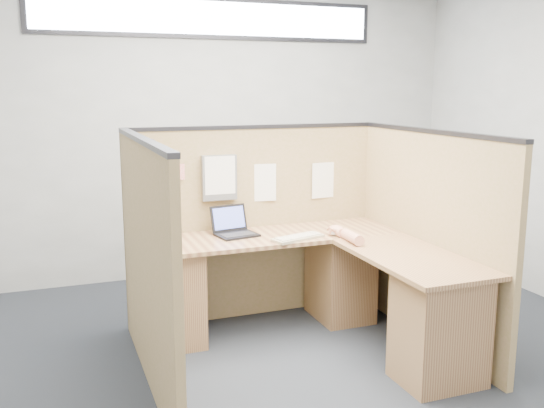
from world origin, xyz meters
name	(u,v)px	position (x,y,z in m)	size (l,w,h in m)	color
floor	(305,363)	(0.00, 0.00, 0.00)	(5.00, 5.00, 0.00)	#1E222A
wall_back	(213,131)	(0.00, 2.25, 1.40)	(5.00, 5.00, 0.00)	#9A9D9F
clerestory_window	(211,18)	(0.00, 2.23, 2.45)	(3.30, 0.04, 0.38)	#232328
cubicle_partitions	(282,237)	(0.00, 0.43, 0.77)	(2.06, 1.83, 1.53)	olive
l_desk	(313,291)	(0.18, 0.29, 0.39)	(1.95, 1.75, 0.73)	brown
laptop	(235,228)	(-0.24, 0.78, 0.78)	(0.32, 0.32, 0.21)	black
keyboard	(298,238)	(0.15, 0.48, 0.74)	(0.42, 0.25, 0.03)	#9F977B
mouse	(336,232)	(0.46, 0.48, 0.75)	(0.12, 0.07, 0.05)	silver
hand_forearm	(347,234)	(0.47, 0.34, 0.77)	(0.12, 0.41, 0.09)	tan
blue_poster	(142,157)	(-0.88, 0.97, 1.32)	(0.18, 0.00, 0.24)	navy
american_flag	(170,174)	(-0.68, 0.96, 1.19)	(0.18, 0.01, 0.32)	olive
file_holder	(219,177)	(-0.31, 0.94, 1.14)	(0.27, 0.05, 0.34)	slate
paper_left	(262,183)	(0.04, 0.97, 1.08)	(0.23, 0.00, 0.29)	white
paper_right	(324,180)	(0.59, 0.97, 1.07)	(0.23, 0.00, 0.29)	white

